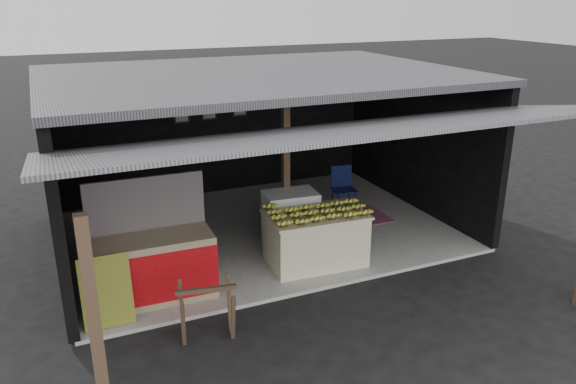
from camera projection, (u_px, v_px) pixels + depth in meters
name	position (u px, v px, depth m)	size (l,w,h in m)	color
ground	(318.00, 292.00, 8.57)	(80.00, 80.00, 0.00)	black
concrete_slab	(259.00, 230.00, 10.72)	(7.00, 5.00, 0.06)	gray
shophouse	(251.00, 120.00, 10.30)	(7.40, 7.29, 3.02)	black
banana_table	(316.00, 238.00, 9.22)	(1.66, 1.09, 0.89)	beige
banana_pile	(316.00, 208.00, 9.04)	(1.48, 0.89, 0.18)	yellow
white_crate	(291.00, 219.00, 9.83)	(0.96, 0.69, 1.00)	white
neighbor_stall	(154.00, 264.00, 8.15)	(1.73, 0.81, 1.77)	#998466
green_signboard	(106.00, 292.00, 7.46)	(0.66, 0.04, 1.00)	black
sawhorse	(207.00, 307.00, 7.24)	(0.79, 0.78, 0.76)	#483124
water_barrel	(356.00, 240.00, 9.59)	(0.36, 0.36, 0.52)	#0D1799
plastic_chair	(343.00, 185.00, 11.48)	(0.50, 0.50, 0.93)	#0A113B
magenta_rug	(350.00, 218.00, 11.22)	(1.50, 1.00, 0.01)	#7E1C4D
picture_frames	(210.00, 110.00, 12.08)	(1.62, 0.04, 0.46)	black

